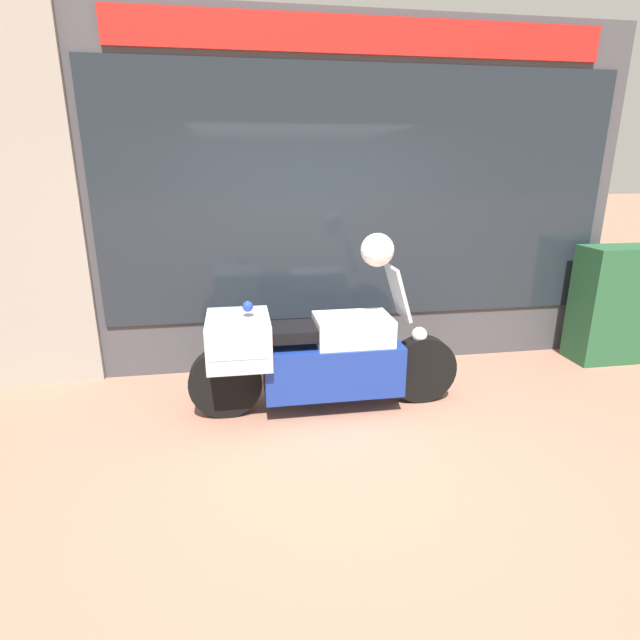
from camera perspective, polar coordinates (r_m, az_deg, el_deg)
ground_plane at (r=3.91m, az=3.56°, el=-15.12°), size 60.00×60.00×0.00m
shop_building at (r=5.23m, az=-6.30°, el=13.30°), size 6.50×0.55×3.45m
window_display at (r=5.62m, az=3.65°, el=0.72°), size 4.98×0.30×2.08m
paramedic_motorcycle at (r=4.34m, az=-1.14°, el=-4.00°), size 2.39×0.67×1.28m
utility_cabinet at (r=6.32m, az=30.57°, el=1.54°), size 0.83×0.43×1.27m
white_helmet at (r=4.22m, az=6.57°, el=7.96°), size 0.28×0.28×0.28m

